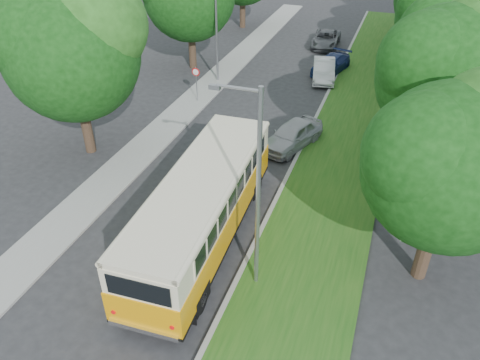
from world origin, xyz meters
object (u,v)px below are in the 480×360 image
(lamppost_near, at_px, (256,189))
(car_silver, at_px, (292,135))
(lamppost_far, at_px, (215,25))
(car_grey, at_px, (326,39))
(car_blue, at_px, (331,64))
(car_white, at_px, (324,70))
(vintage_bus, at_px, (203,209))

(lamppost_near, height_order, car_silver, lamppost_near)
(lamppost_far, relative_size, car_silver, 1.72)
(car_grey, bearing_deg, car_blue, -78.28)
(car_silver, xyz_separation_m, car_white, (-0.26, 10.73, -0.01))
(vintage_bus, relative_size, car_white, 2.49)
(lamppost_far, distance_m, vintage_bus, 18.11)
(lamppost_near, relative_size, car_white, 1.80)
(lamppost_far, relative_size, vintage_bus, 0.68)
(lamppost_near, bearing_deg, car_blue, 92.99)
(vintage_bus, bearing_deg, car_white, 84.07)
(car_white, xyz_separation_m, car_grey, (-1.30, 7.76, -0.06))
(lamppost_near, height_order, vintage_bus, lamppost_near)
(car_blue, relative_size, car_grey, 0.92)
(car_silver, height_order, car_grey, car_silver)
(lamppost_near, relative_size, lamppost_far, 1.07)
(lamppost_near, distance_m, car_grey, 29.57)
(vintage_bus, bearing_deg, lamppost_far, 107.84)
(car_silver, bearing_deg, vintage_bus, -78.80)
(lamppost_near, distance_m, vintage_bus, 4.21)
(car_blue, height_order, car_grey, car_grey)
(car_blue, bearing_deg, car_silver, -75.76)
(car_grey, bearing_deg, vintage_bus, -92.56)
(vintage_bus, xyz_separation_m, car_blue, (1.54, 21.42, -1.00))
(lamppost_near, bearing_deg, car_silver, 96.42)
(lamppost_near, height_order, car_blue, lamppost_near)
(car_grey, bearing_deg, lamppost_far, -122.41)
(lamppost_near, xyz_separation_m, car_silver, (-1.21, 10.72, -3.62))
(car_white, bearing_deg, car_silver, -99.32)
(lamppost_far, bearing_deg, lamppost_near, -64.29)
(vintage_bus, height_order, car_white, vintage_bus)
(car_white, bearing_deg, car_grey, 88.82)
(vintage_bus, xyz_separation_m, car_white, (1.28, 19.80, -0.91))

